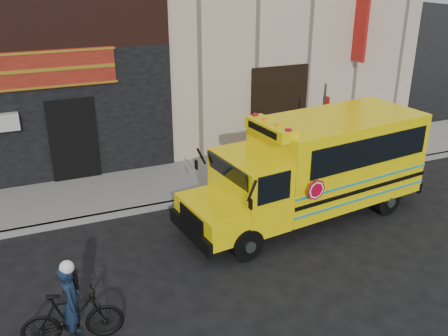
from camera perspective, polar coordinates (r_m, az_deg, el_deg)
name	(u,v)px	position (r m, az deg, el deg)	size (l,w,h in m)	color
ground	(239,244)	(12.64, 1.71, -8.62)	(120.00, 120.00, 0.00)	black
curb	(203,198)	(14.72, -2.44, -3.49)	(40.00, 0.20, 0.15)	gray
sidewalk	(187,179)	(16.00, -4.31, -1.29)	(40.00, 3.00, 0.15)	slate
school_bus	(318,164)	(13.58, 10.65, 0.41)	(7.12, 3.00, 2.92)	black
sign_pole	(323,126)	(16.24, 11.23, 4.75)	(0.09, 0.26, 3.04)	#414944
bicycle	(72,318)	(9.88, -16.94, -16.04)	(0.52, 1.84, 1.11)	black
cyclist	(72,305)	(9.79, -16.97, -14.77)	(0.57, 0.37, 1.56)	#111D33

